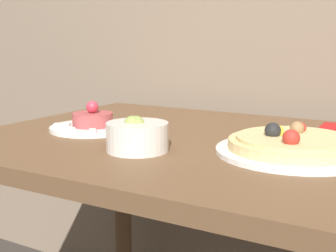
{
  "coord_description": "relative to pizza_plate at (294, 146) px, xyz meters",
  "views": [
    {
      "loc": [
        0.49,
        -0.56,
        0.98
      ],
      "look_at": [
        -0.02,
        0.31,
        0.79
      ],
      "focal_mm": 50.0,
      "sensor_mm": 36.0,
      "label": 1
    }
  ],
  "objects": [
    {
      "name": "small_bowl",
      "position": [
        -0.29,
        -0.14,
        0.01
      ],
      "size": [
        0.13,
        0.13,
        0.07
      ],
      "color": "silver",
      "rests_on": "dining_table"
    },
    {
      "name": "tartare_plate",
      "position": [
        -0.51,
        -0.01,
        -0.0
      ],
      "size": [
        0.22,
        0.22,
        0.07
      ],
      "color": "white",
      "rests_on": "dining_table"
    },
    {
      "name": "pizza_plate",
      "position": [
        0.0,
        0.0,
        0.0
      ],
      "size": [
        0.32,
        0.32,
        0.06
      ],
      "color": "white",
      "rests_on": "dining_table"
    },
    {
      "name": "dining_table",
      "position": [
        -0.25,
        0.03,
        -0.13
      ],
      "size": [
        1.03,
        0.79,
        0.75
      ],
      "color": "brown",
      "rests_on": "ground_plane"
    }
  ]
}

